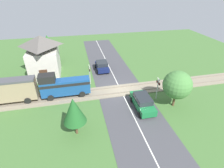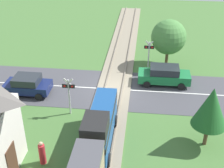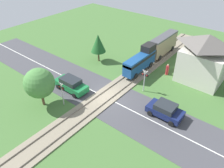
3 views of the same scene
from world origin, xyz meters
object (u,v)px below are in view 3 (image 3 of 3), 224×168
at_px(car_near_crossing, 71,84).
at_px(crossing_signal_west_approach, 62,91).
at_px(station_building, 203,59).
at_px(train, 153,51).
at_px(crossing_signal_east_approach, 145,78).
at_px(pedestrian_by_station, 167,70).
at_px(car_far_side, 165,110).

distance_m(car_near_crossing, crossing_signal_west_approach, 2.95).
distance_m(car_near_crossing, station_building, 16.32).
relative_size(train, crossing_signal_east_approach, 4.36).
height_order(car_near_crossing, station_building, station_building).
bearing_deg(crossing_signal_east_approach, car_near_crossing, -142.54).
height_order(crossing_signal_east_approach, station_building, station_building).
distance_m(train, station_building, 7.17).
bearing_deg(train, pedestrian_by_station, -27.76).
relative_size(car_near_crossing, pedestrian_by_station, 2.80).
distance_m(crossing_signal_west_approach, pedestrian_by_station, 14.22).
bearing_deg(train, crossing_signal_east_approach, -68.06).
xyz_separation_m(crossing_signal_east_approach, pedestrian_by_station, (0.43, 5.17, -1.17)).
bearing_deg(car_far_side, crossing_signal_east_approach, 149.30).
bearing_deg(car_near_crossing, pedestrian_by_station, 54.99).
bearing_deg(pedestrian_by_station, crossing_signal_west_approach, -114.85).
xyz_separation_m(car_far_side, crossing_signal_west_approach, (-9.57, -5.28, 1.08)).
height_order(car_near_crossing, crossing_signal_east_approach, crossing_signal_east_approach).
height_order(crossing_signal_west_approach, pedestrian_by_station, crossing_signal_west_approach).
distance_m(car_near_crossing, pedestrian_by_station, 12.77).
height_order(car_near_crossing, car_far_side, car_near_crossing).
bearing_deg(car_far_side, car_near_crossing, -165.25).
bearing_deg(car_far_side, train, 126.32).
bearing_deg(car_far_side, station_building, 88.37).
bearing_deg(car_far_side, pedestrian_by_station, 115.49).
distance_m(crossing_signal_west_approach, station_building, 17.20).
height_order(train, crossing_signal_west_approach, train).
distance_m(train, crossing_signal_east_approach, 7.39).
xyz_separation_m(train, station_building, (7.05, -0.46, 1.19)).
distance_m(train, car_far_side, 11.54).
relative_size(station_building, pedestrian_by_station, 4.01).
distance_m(train, pedestrian_by_station, 3.79).
xyz_separation_m(train, crossing_signal_west_approach, (-2.76, -14.54, 0.02)).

